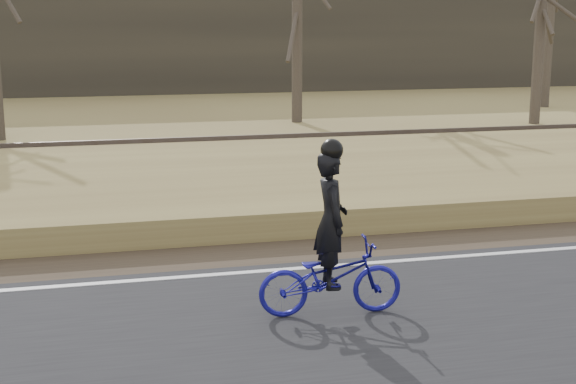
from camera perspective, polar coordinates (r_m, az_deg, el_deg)
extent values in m
plane|color=#96884C|center=(10.77, -9.72, -6.81)|extent=(120.00, 120.00, 0.00)
cube|color=black|center=(8.44, -8.42, -12.03)|extent=(120.00, 6.00, 0.06)
cube|color=silver|center=(10.94, -9.81, -6.15)|extent=(120.00, 0.12, 0.01)
cube|color=#473A2B|center=(11.91, -10.15, -4.88)|extent=(120.00, 1.60, 0.04)
cube|color=#96884C|center=(14.75, -10.97, -0.79)|extent=(120.00, 5.00, 0.44)
cube|color=slate|center=(18.48, -11.60, 1.79)|extent=(120.00, 3.00, 0.45)
cube|color=black|center=(18.43, -11.64, 2.69)|extent=(120.00, 2.40, 0.14)
cube|color=brown|center=(17.69, -11.56, 2.79)|extent=(120.00, 0.07, 0.15)
cube|color=brown|center=(19.12, -11.75, 3.46)|extent=(120.00, 0.07, 0.15)
cube|color=#383328|center=(40.19, -13.14, 11.17)|extent=(120.00, 4.00, 6.00)
imported|color=navy|center=(9.46, 3.03, -6.11)|extent=(1.74, 0.72, 0.89)
imported|color=black|center=(9.26, 3.08, -2.00)|extent=(0.42, 0.61, 1.59)
sphere|color=black|center=(9.10, 3.14, 2.99)|extent=(0.26, 0.26, 0.26)
cylinder|color=#484035|center=(27.67, 0.66, 12.80)|extent=(0.36, 0.36, 7.56)
cylinder|color=#484035|center=(28.51, 17.50, 11.22)|extent=(0.36, 0.36, 6.56)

